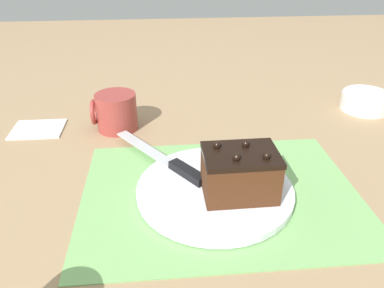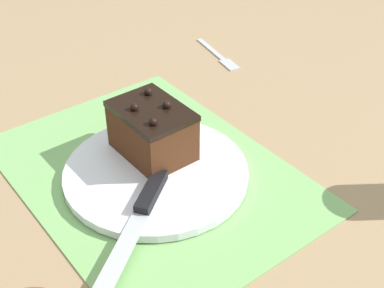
# 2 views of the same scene
# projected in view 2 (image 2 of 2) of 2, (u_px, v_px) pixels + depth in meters

# --- Properties ---
(ground_plane) EXTENTS (3.00, 3.00, 0.00)m
(ground_plane) POSITION_uv_depth(u_px,v_px,m) (152.00, 174.00, 0.76)
(ground_plane) COLOR #9E7F5B
(placemat_woven) EXTENTS (0.46, 0.34, 0.00)m
(placemat_woven) POSITION_uv_depth(u_px,v_px,m) (152.00, 173.00, 0.76)
(placemat_woven) COLOR #7AB266
(placemat_woven) RESTS_ON ground_plane
(cake_plate) EXTENTS (0.26, 0.26, 0.01)m
(cake_plate) POSITION_uv_depth(u_px,v_px,m) (154.00, 173.00, 0.75)
(cake_plate) COLOR white
(cake_plate) RESTS_ON placemat_woven
(chocolate_cake) EXTENTS (0.12, 0.09, 0.08)m
(chocolate_cake) POSITION_uv_depth(u_px,v_px,m) (152.00, 130.00, 0.76)
(chocolate_cake) COLOR #472614
(chocolate_cake) RESTS_ON cake_plate
(serving_knife) EXTENTS (0.17, 0.21, 0.01)m
(serving_knife) POSITION_uv_depth(u_px,v_px,m) (140.00, 214.00, 0.67)
(serving_knife) COLOR black
(serving_knife) RESTS_ON cake_plate
(dessert_fork) EXTENTS (0.15, 0.04, 0.01)m
(dessert_fork) POSITION_uv_depth(u_px,v_px,m) (220.00, 56.00, 1.06)
(dessert_fork) COLOR #B7BABF
(dessert_fork) RESTS_ON ground_plane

